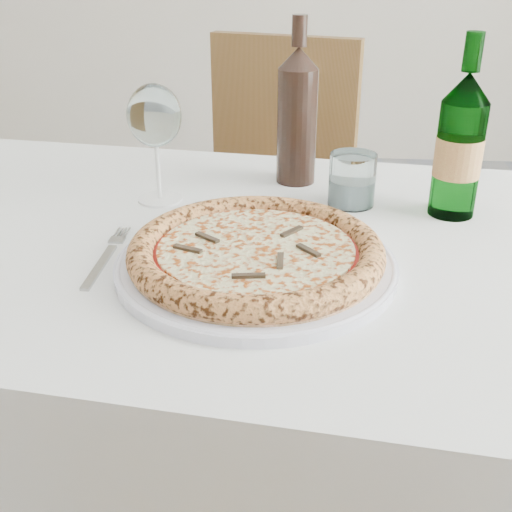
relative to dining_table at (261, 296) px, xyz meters
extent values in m
cube|color=brown|center=(0.00, 0.00, 0.07)|extent=(1.35, 0.88, 0.04)
cube|color=white|center=(0.00, 0.00, 0.09)|extent=(1.42, 0.94, 0.01)
cube|color=white|center=(0.00, 0.39, -0.02)|extent=(1.33, 0.01, 0.22)
cube|color=white|center=(0.00, -0.39, -0.02)|extent=(1.33, 0.01, 0.22)
cylinder|color=brown|center=(-0.58, 0.30, -0.30)|extent=(0.06, 0.06, 0.71)
cube|color=brown|center=(-0.05, 0.68, -0.21)|extent=(0.49, 0.49, 0.04)
cube|color=brown|center=(0.00, 0.85, 0.04)|extent=(0.40, 0.15, 0.46)
cylinder|color=brown|center=(0.16, 0.80, -0.44)|extent=(0.04, 0.04, 0.43)
cylinder|color=brown|center=(0.06, 0.47, -0.44)|extent=(0.04, 0.04, 0.43)
cylinder|color=brown|center=(-0.17, 0.89, -0.44)|extent=(0.04, 0.04, 0.43)
cylinder|color=brown|center=(-0.26, 0.56, -0.44)|extent=(0.04, 0.04, 0.43)
cylinder|color=white|center=(0.00, -0.10, 0.10)|extent=(0.37, 0.37, 0.01)
torus|color=white|center=(0.00, -0.10, 0.11)|extent=(0.37, 0.37, 0.01)
cylinder|color=#EDB385|center=(0.00, -0.10, 0.12)|extent=(0.33, 0.33, 0.01)
torus|color=#CE8446|center=(0.00, -0.10, 0.13)|extent=(0.33, 0.33, 0.03)
cylinder|color=#AB1F1F|center=(0.00, -0.10, 0.13)|extent=(0.28, 0.28, 0.00)
cylinder|color=beige|center=(0.00, -0.10, 0.13)|extent=(0.26, 0.26, 0.00)
cube|color=#33261D|center=(0.03, -0.10, 0.13)|extent=(0.04, 0.01, 0.00)
cube|color=#33261D|center=(0.03, -0.05, 0.13)|extent=(0.03, 0.04, 0.00)
cube|color=#33261D|center=(-0.04, -0.04, 0.13)|extent=(0.03, 0.04, 0.00)
cube|color=#33261D|center=(-0.04, -0.10, 0.13)|extent=(0.04, 0.01, 0.00)
cube|color=#33261D|center=(-0.03, -0.15, 0.13)|extent=(0.03, 0.04, 0.00)
cube|color=#33261D|center=(0.04, -0.17, 0.13)|extent=(0.03, 0.04, 0.00)
cube|color=gray|center=(-0.21, -0.11, 0.10)|extent=(0.01, 0.13, 0.00)
cube|color=gray|center=(-0.21, -0.03, 0.10)|extent=(0.02, 0.02, 0.00)
cylinder|color=gray|center=(-0.22, -0.01, 0.10)|extent=(0.00, 0.03, 0.00)
cylinder|color=gray|center=(-0.21, -0.01, 0.10)|extent=(0.00, 0.03, 0.00)
cylinder|color=gray|center=(-0.20, -0.01, 0.10)|extent=(0.00, 0.03, 0.00)
cylinder|color=gray|center=(-0.20, -0.01, 0.10)|extent=(0.00, 0.03, 0.00)
cylinder|color=white|center=(-0.18, 0.14, 0.10)|extent=(0.07, 0.07, 0.00)
cylinder|color=white|center=(-0.18, 0.14, 0.15)|extent=(0.01, 0.01, 0.10)
ellipsoid|color=silver|center=(-0.18, 0.14, 0.24)|extent=(0.09, 0.09, 0.10)
cylinder|color=silver|center=(0.14, 0.15, 0.14)|extent=(0.08, 0.08, 0.08)
cylinder|color=silver|center=(0.14, 0.15, 0.12)|extent=(0.07, 0.07, 0.04)
cylinder|color=#318539|center=(0.29, 0.12, 0.19)|extent=(0.07, 0.07, 0.18)
cone|color=#318539|center=(0.29, 0.12, 0.30)|extent=(0.07, 0.07, 0.04)
cylinder|color=#318539|center=(0.29, 0.12, 0.35)|extent=(0.03, 0.03, 0.06)
cylinder|color=#E1C963|center=(0.29, 0.12, 0.19)|extent=(0.07, 0.07, 0.06)
cylinder|color=black|center=(0.04, 0.25, 0.20)|extent=(0.07, 0.07, 0.20)
cone|color=black|center=(0.04, 0.25, 0.31)|extent=(0.07, 0.07, 0.04)
cylinder|color=black|center=(0.04, 0.25, 0.35)|extent=(0.03, 0.03, 0.05)
camera|label=1|loc=(0.06, -0.85, 0.49)|focal=45.00mm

